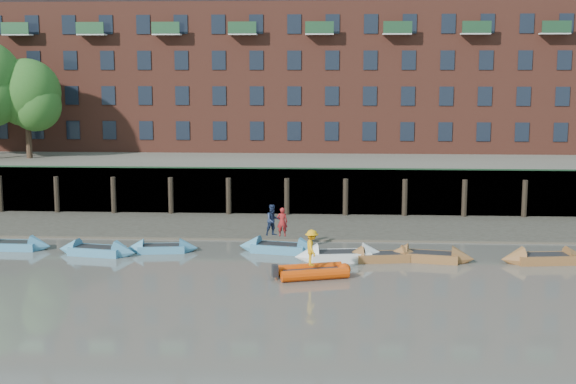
# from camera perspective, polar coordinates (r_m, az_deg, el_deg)

# --- Properties ---
(ground) EXTENTS (220.00, 220.00, 0.00)m
(ground) POSITION_cam_1_polar(r_m,az_deg,el_deg) (33.67, 1.22, -8.61)
(ground) COLOR #5D5851
(ground) RESTS_ON ground
(foreshore) EXTENTS (110.00, 8.00, 0.50)m
(foreshore) POSITION_cam_1_polar(r_m,az_deg,el_deg) (51.11, 1.92, -2.51)
(foreshore) COLOR #3D382F
(foreshore) RESTS_ON ground
(mud_band) EXTENTS (110.00, 1.60, 0.10)m
(mud_band) POSITION_cam_1_polar(r_m,az_deg,el_deg) (47.79, 1.83, -3.32)
(mud_band) COLOR #4C4336
(mud_band) RESTS_ON ground
(river_wall) EXTENTS (110.00, 1.23, 3.30)m
(river_wall) POSITION_cam_1_polar(r_m,az_deg,el_deg) (55.14, 2.03, 0.02)
(river_wall) COLOR #2D2A26
(river_wall) RESTS_ON ground
(bank_terrace) EXTENTS (110.00, 28.00, 3.20)m
(bank_terrace) POSITION_cam_1_polar(r_m,az_deg,el_deg) (68.62, 2.27, 1.79)
(bank_terrace) COLOR #5E594D
(bank_terrace) RESTS_ON ground
(apartment_terrace) EXTENTS (80.60, 15.56, 20.98)m
(apartment_terrace) POSITION_cam_1_polar(r_m,az_deg,el_deg) (69.13, 2.34, 11.16)
(apartment_terrace) COLOR brown
(apartment_terrace) RESTS_ON bank_terrace
(rowboat_0) EXTENTS (4.36, 1.37, 1.26)m
(rowboat_0) POSITION_cam_1_polar(r_m,az_deg,el_deg) (47.50, -18.98, -3.61)
(rowboat_0) COLOR teal
(rowboat_0) RESTS_ON ground
(rowboat_1) EXTENTS (4.64, 2.09, 1.30)m
(rowboat_1) POSITION_cam_1_polar(r_m,az_deg,el_deg) (44.86, -13.44, -4.08)
(rowboat_1) COLOR teal
(rowboat_1) RESTS_ON ground
(rowboat_2) EXTENTS (4.08, 1.65, 1.15)m
(rowboat_2) POSITION_cam_1_polar(r_m,az_deg,el_deg) (44.83, -8.97, -3.98)
(rowboat_2) COLOR teal
(rowboat_2) RESTS_ON ground
(rowboat_3) EXTENTS (4.79, 2.23, 1.34)m
(rowboat_3) POSITION_cam_1_polar(r_m,az_deg,el_deg) (44.26, -0.62, -4.00)
(rowboat_3) COLOR teal
(rowboat_3) RESTS_ON ground
(rowboat_4) EXTENTS (5.02, 2.06, 1.41)m
(rowboat_4) POSITION_cam_1_polar(r_m,az_deg,el_deg) (42.46, 3.76, -4.56)
(rowboat_4) COLOR silver
(rowboat_4) RESTS_ON ground
(rowboat_5) EXTENTS (4.39, 1.84, 1.23)m
(rowboat_5) POSITION_cam_1_polar(r_m,az_deg,el_deg) (42.60, 6.72, -4.60)
(rowboat_5) COLOR brown
(rowboat_5) RESTS_ON ground
(rowboat_6) EXTENTS (4.76, 2.16, 1.33)m
(rowboat_6) POSITION_cam_1_polar(r_m,az_deg,el_deg) (42.92, 10.04, -4.55)
(rowboat_6) COLOR brown
(rowboat_6) RESTS_ON ground
(rowboat_7) EXTENTS (4.76, 1.90, 1.34)m
(rowboat_7) POSITION_cam_1_polar(r_m,az_deg,el_deg) (43.94, 17.78, -4.53)
(rowboat_7) COLOR brown
(rowboat_7) RESTS_ON ground
(rib_tender) EXTENTS (3.74, 2.62, 0.63)m
(rib_tender) POSITION_cam_1_polar(r_m,az_deg,el_deg) (39.17, 1.92, -5.67)
(rib_tender) COLOR #CA3A04
(rib_tender) RESTS_ON ground
(person_rower_a) EXTENTS (0.59, 0.39, 1.60)m
(person_rower_a) POSITION_cam_1_polar(r_m,az_deg,el_deg) (43.92, -0.41, -2.14)
(person_rower_a) COLOR maroon
(person_rower_a) RESTS_ON rowboat_3
(person_rower_b) EXTENTS (1.06, 0.99, 1.75)m
(person_rower_b) POSITION_cam_1_polar(r_m,az_deg,el_deg) (44.08, -1.08, -2.01)
(person_rower_b) COLOR #19233F
(person_rower_b) RESTS_ON rowboat_3
(person_rib_crew) EXTENTS (0.85, 1.24, 1.76)m
(person_rib_crew) POSITION_cam_1_polar(r_m,az_deg,el_deg) (38.86, 1.70, -3.97)
(person_rib_crew) COLOR orange
(person_rib_crew) RESTS_ON rib_tender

